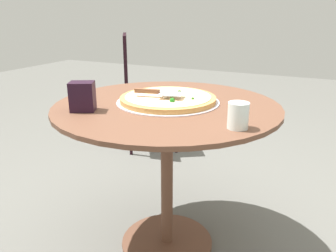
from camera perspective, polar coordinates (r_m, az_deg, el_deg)
The scene contains 7 objects.
ground_plane at distance 1.78m, azimuth -0.17°, elevation -19.16°, with size 10.00×10.00×0.00m, color #5E5E58.
patio_table at distance 1.50m, azimuth -0.20°, elevation -1.85°, with size 0.97×0.97×0.72m.
pizza_on_tray at distance 1.48m, azimuth 0.00°, elevation 4.57°, with size 0.45×0.45×0.04m.
pizza_server at distance 1.44m, azimuth -1.66°, elevation 5.71°, with size 0.22×0.10×0.02m.
drinking_cup at distance 1.16m, azimuth 11.79°, elevation 1.75°, with size 0.07×0.07×0.09m, color white.
napkin_dispenser at distance 1.38m, azimuth -14.28°, elevation 4.87°, with size 0.09×0.07×0.12m, color black.
patio_chair_far at distance 2.76m, azimuth -4.63°, elevation 6.95°, with size 0.59×0.59×0.93m.
Camera 1 is at (0.61, -1.26, 1.10)m, focal length 36.00 mm.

